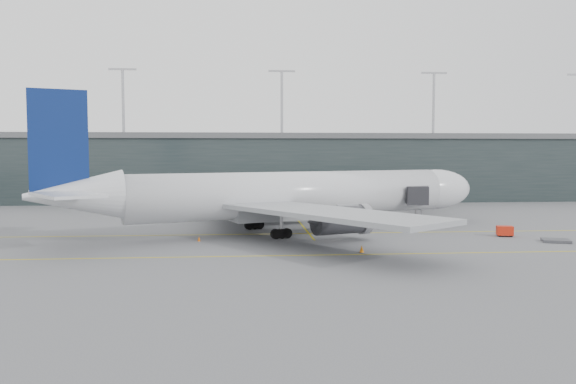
{
  "coord_description": "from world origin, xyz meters",
  "views": [
    {
      "loc": [
        -3.96,
        -78.82,
        10.91
      ],
      "look_at": [
        2.15,
        -4.0,
        5.66
      ],
      "focal_mm": 35.0,
      "sensor_mm": 36.0,
      "label": 1
    }
  ],
  "objects": [
    {
      "name": "jet_bridge",
      "position": [
        26.04,
        22.68,
        4.61
      ],
      "size": [
        13.95,
        43.36,
        6.16
      ],
      "rotation": [
        0.0,
        0.0,
        -0.28
      ],
      "color": "#26262B",
      "rests_on": "ground"
    },
    {
      "name": "taxiline_b",
      "position": [
        0.0,
        -20.0,
        0.01
      ],
      "size": [
        160.0,
        0.25,
        0.02
      ],
      "primitive_type": "cube",
      "color": "gold",
      "rests_on": "ground"
    },
    {
      "name": "cone_wing_port",
      "position": [
        11.22,
        10.62,
        0.36
      ],
      "size": [
        0.45,
        0.45,
        0.71
      ],
      "primitive_type": "cone",
      "color": "#FC3F0E",
      "rests_on": "ground"
    },
    {
      "name": "uld_b",
      "position": [
        -4.08,
        10.33,
        0.93
      ],
      "size": [
        2.28,
        2.01,
        1.78
      ],
      "rotation": [
        0.0,
        0.0,
        -0.26
      ],
      "color": "#39393E",
      "rests_on": "ground"
    },
    {
      "name": "uld_a",
      "position": [
        -4.41,
        10.86,
        0.91
      ],
      "size": [
        2.16,
        1.86,
        1.73
      ],
      "rotation": [
        0.0,
        0.0,
        -0.2
      ],
      "color": "#39393E",
      "rests_on": "ground"
    },
    {
      "name": "baggage_dolly",
      "position": [
        34.34,
        -13.63,
        0.19
      ],
      "size": [
        3.83,
        3.45,
        0.32
      ],
      "primitive_type": "cube",
      "rotation": [
        0.0,
        0.0,
        -0.35
      ],
      "color": "#3D3E43",
      "rests_on": "ground"
    },
    {
      "name": "terminal",
      "position": [
        -0.0,
        58.0,
        7.62
      ],
      "size": [
        240.0,
        36.0,
        29.0
      ],
      "color": "#1E2829",
      "rests_on": "ground"
    },
    {
      "name": "uld_c",
      "position": [
        0.76,
        10.39,
        0.89
      ],
      "size": [
        2.23,
        1.98,
        1.7
      ],
      "rotation": [
        0.0,
        0.0,
        -0.3
      ],
      "color": "#39393E",
      "rests_on": "ground"
    },
    {
      "name": "taxiline_lead_main",
      "position": [
        5.0,
        20.0,
        0.01
      ],
      "size": [
        0.25,
        60.0,
        0.02
      ],
      "primitive_type": "cube",
      "color": "gold",
      "rests_on": "ground"
    },
    {
      "name": "cone_wing_stbd",
      "position": [
        9.09,
        -18.7,
        0.39
      ],
      "size": [
        0.5,
        0.5,
        0.79
      ],
      "primitive_type": "cone",
      "color": "orange",
      "rests_on": "ground"
    },
    {
      "name": "cone_tail",
      "position": [
        -9.34,
        -9.47,
        0.31
      ],
      "size": [
        0.39,
        0.39,
        0.62
      ],
      "primitive_type": "cone",
      "color": "#D2590B",
      "rests_on": "ground"
    },
    {
      "name": "taxiline_a",
      "position": [
        0.0,
        -4.0,
        0.01
      ],
      "size": [
        160.0,
        0.25,
        0.02
      ],
      "primitive_type": "cube",
      "color": "gold",
      "rests_on": "ground"
    },
    {
      "name": "ground",
      "position": [
        0.0,
        0.0,
        0.0
      ],
      "size": [
        320.0,
        320.0,
        0.0
      ],
      "primitive_type": "plane",
      "color": "#57565B",
      "rests_on": "ground"
    },
    {
      "name": "main_aircraft",
      "position": [
        2.63,
        -2.48,
        5.1
      ],
      "size": [
        62.69,
        57.84,
        18.16
      ],
      "rotation": [
        0.0,
        0.0,
        0.35
      ],
      "color": "silver",
      "rests_on": "ground"
    },
    {
      "name": "gse_cart",
      "position": [
        30.21,
        -8.68,
        0.76
      ],
      "size": [
        2.27,
        1.74,
        1.37
      ],
      "rotation": [
        0.0,
        0.0,
        -0.25
      ],
      "color": "red",
      "rests_on": "ground"
    },
    {
      "name": "cone_nose",
      "position": [
        31.95,
        -5.92,
        0.39
      ],
      "size": [
        0.49,
        0.49,
        0.77
      ],
      "primitive_type": "cone",
      "color": "red",
      "rests_on": "ground"
    }
  ]
}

